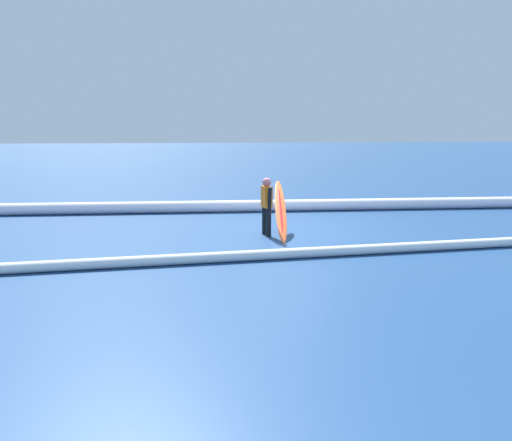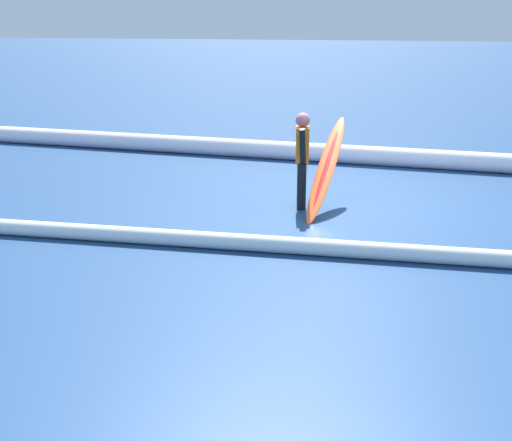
% 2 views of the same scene
% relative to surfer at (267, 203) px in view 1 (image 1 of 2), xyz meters
% --- Properties ---
extents(ground_plane, '(178.51, 178.51, 0.00)m').
position_rel_surfer_xyz_m(ground_plane, '(-0.66, -0.46, -0.83)').
color(ground_plane, navy).
extents(surfer, '(0.26, 0.64, 1.48)m').
position_rel_surfer_xyz_m(surfer, '(0.00, 0.00, 0.00)').
color(surfer, black).
rests_on(surfer, ground_plane).
extents(surfboard, '(0.46, 2.00, 1.31)m').
position_rel_surfer_xyz_m(surfboard, '(-0.37, -0.08, -0.19)').
color(surfboard, '#E55926').
rests_on(surfboard, ground_plane).
extents(wave_crest_foreground, '(20.73, 1.20, 0.38)m').
position_rel_surfer_xyz_m(wave_crest_foreground, '(-2.14, -3.35, -0.64)').
color(wave_crest_foreground, white).
rests_on(wave_crest_foreground, ground_plane).
extents(wave_crest_midground, '(18.88, 1.43, 0.22)m').
position_rel_surfer_xyz_m(wave_crest_midground, '(1.02, 2.23, -0.72)').
color(wave_crest_midground, white).
rests_on(wave_crest_midground, ground_plane).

